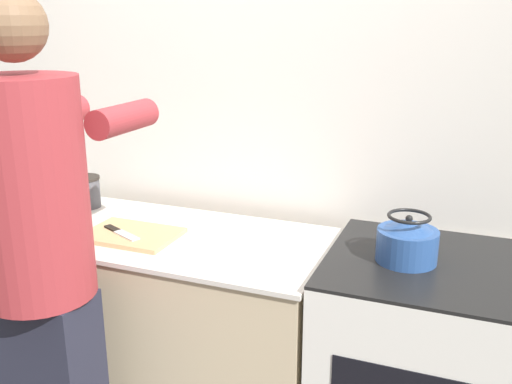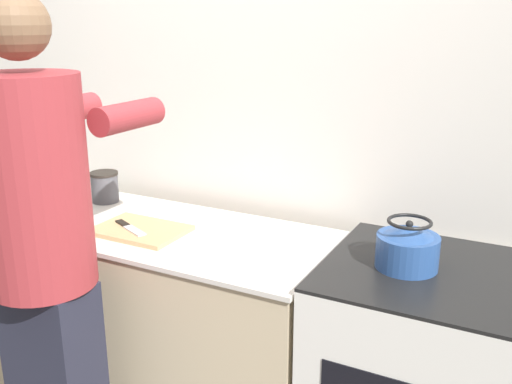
{
  "view_description": "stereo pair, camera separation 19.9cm",
  "coord_description": "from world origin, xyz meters",
  "px_view_note": "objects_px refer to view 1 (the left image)",
  "views": [
    {
      "loc": [
        0.92,
        -1.55,
        1.72
      ],
      "look_at": [
        0.23,
        0.22,
        1.13
      ],
      "focal_mm": 40.0,
      "sensor_mm": 36.0,
      "label": 1
    },
    {
      "loc": [
        1.1,
        -1.47,
        1.72
      ],
      "look_at": [
        0.23,
        0.22,
        1.13
      ],
      "focal_mm": 40.0,
      "sensor_mm": 36.0,
      "label": 2
    }
  ],
  "objects_px": {
    "oven": "(415,376)",
    "cutting_board": "(132,235)",
    "knife": "(120,232)",
    "person": "(41,256)",
    "kettle": "(407,242)",
    "canister_jar": "(86,192)"
  },
  "relations": [
    {
      "from": "oven",
      "to": "cutting_board",
      "type": "relative_size",
      "value": 2.51
    },
    {
      "from": "knife",
      "to": "cutting_board",
      "type": "bearing_deg",
      "value": 52.66
    },
    {
      "from": "oven",
      "to": "knife",
      "type": "xyz_separation_m",
      "value": [
        -1.15,
        -0.12,
        0.45
      ]
    },
    {
      "from": "oven",
      "to": "person",
      "type": "relative_size",
      "value": 0.51
    },
    {
      "from": "kettle",
      "to": "canister_jar",
      "type": "height_order",
      "value": "kettle"
    },
    {
      "from": "canister_jar",
      "to": "kettle",
      "type": "bearing_deg",
      "value": -6.37
    },
    {
      "from": "kettle",
      "to": "person",
      "type": "bearing_deg",
      "value": -153.84
    },
    {
      "from": "cutting_board",
      "to": "knife",
      "type": "bearing_deg",
      "value": -151.68
    },
    {
      "from": "oven",
      "to": "cutting_board",
      "type": "bearing_deg",
      "value": -174.69
    },
    {
      "from": "kettle",
      "to": "canister_jar",
      "type": "xyz_separation_m",
      "value": [
        -1.45,
        0.16,
        -0.03
      ]
    },
    {
      "from": "person",
      "to": "cutting_board",
      "type": "height_order",
      "value": "person"
    },
    {
      "from": "oven",
      "to": "knife",
      "type": "bearing_deg",
      "value": -173.84
    },
    {
      "from": "oven",
      "to": "cutting_board",
      "type": "distance_m",
      "value": 1.2
    },
    {
      "from": "cutting_board",
      "to": "knife",
      "type": "height_order",
      "value": "knife"
    },
    {
      "from": "person",
      "to": "canister_jar",
      "type": "distance_m",
      "value": 0.79
    },
    {
      "from": "person",
      "to": "knife",
      "type": "bearing_deg",
      "value": 89.44
    },
    {
      "from": "cutting_board",
      "to": "canister_jar",
      "type": "bearing_deg",
      "value": 148.29
    },
    {
      "from": "kettle",
      "to": "cutting_board",
      "type": "bearing_deg",
      "value": -175.35
    },
    {
      "from": "person",
      "to": "kettle",
      "type": "xyz_separation_m",
      "value": [
        1.09,
        0.54,
        0.01
      ]
    },
    {
      "from": "oven",
      "to": "kettle",
      "type": "bearing_deg",
      "value": -164.16
    },
    {
      "from": "knife",
      "to": "canister_jar",
      "type": "bearing_deg",
      "value": 167.78
    },
    {
      "from": "person",
      "to": "knife",
      "type": "xyz_separation_m",
      "value": [
        0.0,
        0.43,
        -0.07
      ]
    }
  ]
}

